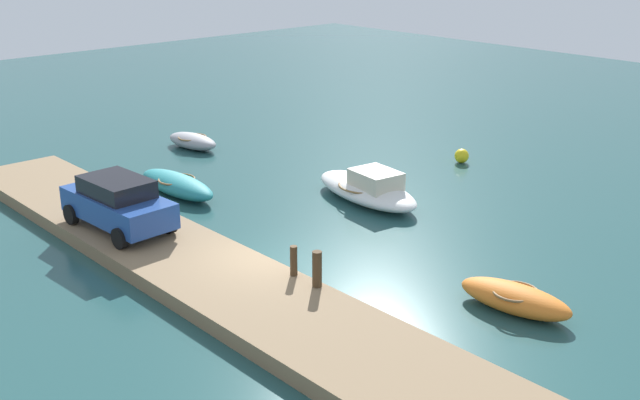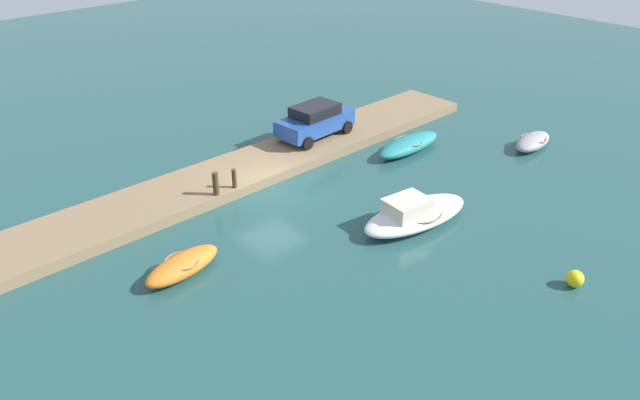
{
  "view_description": "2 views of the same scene",
  "coord_description": "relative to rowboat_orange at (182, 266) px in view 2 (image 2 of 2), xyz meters",
  "views": [
    {
      "loc": [
        16.26,
        -12.96,
        9.42
      ],
      "look_at": [
        -0.78,
        2.55,
        1.28
      ],
      "focal_mm": 43.99,
      "sensor_mm": 36.0,
      "label": 1
    },
    {
      "loc": [
        15.11,
        19.24,
        12.64
      ],
      "look_at": [
        0.15,
        3.34,
        0.84
      ],
      "focal_mm": 35.36,
      "sensor_mm": 36.0,
      "label": 2
    }
  ],
  "objects": [
    {
      "name": "dock_platform",
      "position": [
        -6.25,
        -4.83,
        -0.14
      ],
      "size": [
        27.91,
        3.36,
        0.45
      ],
      "primitive_type": "cube",
      "color": "#846B4C",
      "rests_on": "ground_plane"
    },
    {
      "name": "ground_plane",
      "position": [
        -6.25,
        -2.91,
        -0.37
      ],
      "size": [
        84.0,
        84.0,
        0.0
      ],
      "primitive_type": "plane",
      "color": "#234C4C"
    },
    {
      "name": "mooring_post_mid_west",
      "position": [
        -3.81,
        -3.4,
        0.58
      ],
      "size": [
        0.26,
        0.26,
        0.99
      ],
      "primitive_type": "cylinder",
      "color": "#47331E",
      "rests_on": "dock_platform"
    },
    {
      "name": "mooring_post_west",
      "position": [
        -4.75,
        -3.4,
        0.5
      ],
      "size": [
        0.2,
        0.2,
        0.84
      ],
      "primitive_type": "cylinder",
      "color": "#47331E",
      "rests_on": "dock_platform"
    },
    {
      "name": "rowboat_orange",
      "position": [
        0.0,
        0.0,
        0.0
      ],
      "size": [
        3.17,
        1.57,
        0.72
      ],
      "rotation": [
        0.0,
        0.0,
        0.14
      ],
      "color": "orange",
      "rests_on": "ground_plane"
    },
    {
      "name": "marker_buoy",
      "position": [
        -9.2,
        9.6,
        -0.07
      ],
      "size": [
        0.6,
        0.6,
        0.6
      ],
      "primitive_type": "sphere",
      "color": "yellow",
      "rests_on": "ground_plane"
    },
    {
      "name": "rowboat_teal",
      "position": [
        -13.75,
        -1.36,
        0.01
      ],
      "size": [
        4.18,
        1.39,
        0.74
      ],
      "rotation": [
        0.0,
        0.0,
        0.02
      ],
      "color": "teal",
      "rests_on": "ground_plane"
    },
    {
      "name": "dinghy_grey",
      "position": [
        -18.63,
        2.55,
        -0.03
      ],
      "size": [
        2.93,
        1.5,
        0.66
      ],
      "rotation": [
        0.0,
        0.0,
        0.11
      ],
      "color": "#939399",
      "rests_on": "ground_plane"
    },
    {
      "name": "parked_car",
      "position": [
        -11.03,
        -5.16,
        0.93
      ],
      "size": [
        4.15,
        2.12,
        1.64
      ],
      "rotation": [
        0.0,
        0.0,
        0.05
      ],
      "color": "#234793",
      "rests_on": "dock_platform"
    },
    {
      "name": "motorboat_white",
      "position": [
        -8.49,
        3.29,
        0.11
      ],
      "size": [
        5.17,
        2.63,
        1.24
      ],
      "rotation": [
        0.0,
        0.0,
        -0.13
      ],
      "color": "white",
      "rests_on": "ground_plane"
    }
  ]
}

